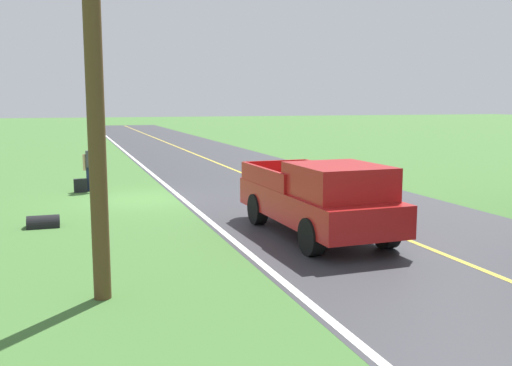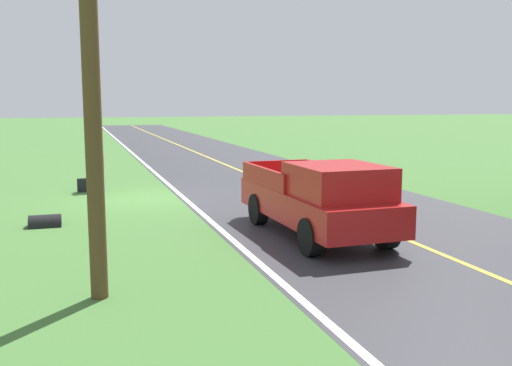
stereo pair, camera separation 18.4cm
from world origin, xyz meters
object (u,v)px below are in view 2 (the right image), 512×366
pickup_truck_passing (321,197)px  suitcase_carried (84,185)px  utility_pole_roadside (89,25)px  hitchhiker_walking (95,164)px

pickup_truck_passing → suitcase_carried: bearing=-59.5°
utility_pole_roadside → pickup_truck_passing: bearing=-151.8°
suitcase_carried → pickup_truck_passing: size_ratio=0.09×
suitcase_carried → utility_pole_roadside: (-0.04, 11.64, 4.12)m
pickup_truck_passing → utility_pole_roadside: 6.79m
hitchhiker_walking → pickup_truck_passing: bearing=118.2°
suitcase_carried → hitchhiker_walking: bearing=100.9°
pickup_truck_passing → utility_pole_roadside: bearing=28.2°
suitcase_carried → pickup_truck_passing: (-5.22, 8.86, 0.73)m
pickup_truck_passing → utility_pole_roadside: size_ratio=0.62×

